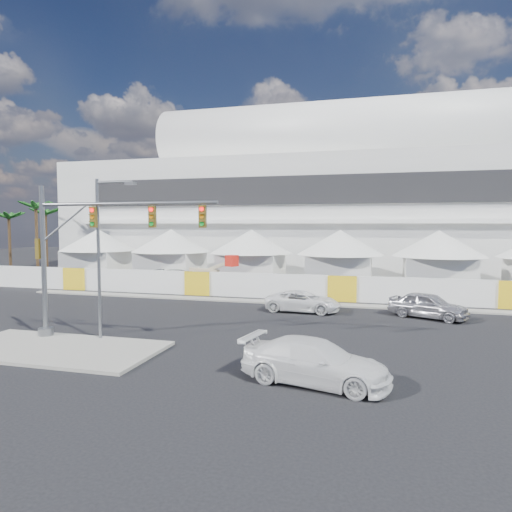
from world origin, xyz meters
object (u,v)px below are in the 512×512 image
(pickup_near, at_px, (315,362))
(boom_lift, at_px, (202,280))
(streetlight_median, at_px, (102,248))
(traffic_mast, at_px, (77,254))
(lot_car_c, at_px, (179,277))
(pickup_curb, at_px, (303,301))
(sedan_silver, at_px, (428,305))

(pickup_near, height_order, boom_lift, boom_lift)
(streetlight_median, distance_m, boom_lift, 18.59)
(pickup_near, relative_size, traffic_mast, 0.57)
(pickup_near, bearing_deg, lot_car_c, 45.73)
(pickup_near, relative_size, streetlight_median, 0.70)
(lot_car_c, relative_size, streetlight_median, 0.64)
(pickup_curb, xyz_separation_m, traffic_mast, (-9.79, -10.75, 3.75))
(sedan_silver, xyz_separation_m, lot_car_c, (-21.96, 10.31, -0.07))
(sedan_silver, height_order, pickup_curb, sedan_silver)
(traffic_mast, bearing_deg, pickup_near, -13.74)
(pickup_near, xyz_separation_m, boom_lift, (-13.21, 21.40, 0.09))
(traffic_mast, xyz_separation_m, streetlight_median, (1.29, 0.26, 0.34))
(traffic_mast, bearing_deg, boom_lift, 92.09)
(lot_car_c, height_order, traffic_mast, traffic_mast)
(pickup_curb, relative_size, pickup_near, 0.90)
(pickup_near, distance_m, traffic_mast, 13.41)
(sedan_silver, bearing_deg, pickup_near, -176.21)
(sedan_silver, distance_m, streetlight_median, 19.96)
(lot_car_c, xyz_separation_m, boom_lift, (3.47, -2.68, 0.15))
(pickup_curb, height_order, traffic_mast, traffic_mast)
(pickup_curb, distance_m, streetlight_median, 14.10)
(streetlight_median, bearing_deg, pickup_curb, 50.93)
(pickup_near, distance_m, boom_lift, 25.15)
(traffic_mast, bearing_deg, lot_car_c, 101.14)
(sedan_silver, bearing_deg, traffic_mast, 145.77)
(pickup_near, height_order, streetlight_median, streetlight_median)
(pickup_curb, height_order, boom_lift, boom_lift)
(lot_car_c, xyz_separation_m, traffic_mast, (4.14, -21.02, 3.70))
(pickup_curb, distance_m, lot_car_c, 17.31)
(sedan_silver, relative_size, pickup_curb, 0.95)
(sedan_silver, height_order, pickup_near, sedan_silver)
(sedan_silver, relative_size, pickup_near, 0.86)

